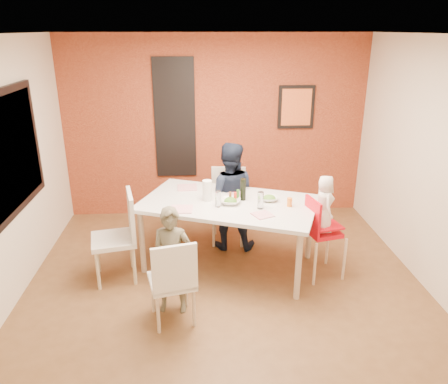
{
  "coord_description": "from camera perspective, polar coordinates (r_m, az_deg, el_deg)",
  "views": [
    {
      "loc": [
        -0.29,
        -4.21,
        2.75
      ],
      "look_at": [
        0.0,
        0.3,
        1.05
      ],
      "focal_mm": 35.0,
      "sensor_mm": 36.0,
      "label": 1
    }
  ],
  "objects": [
    {
      "name": "ground",
      "position": [
        5.04,
        0.23,
        -12.47
      ],
      "size": [
        4.5,
        4.5,
        0.0
      ],
      "primitive_type": "plane",
      "color": "brown",
      "rests_on": "ground"
    },
    {
      "name": "ceiling",
      "position": [
        4.22,
        0.28,
        19.93
      ],
      "size": [
        4.5,
        4.5,
        0.02
      ],
      "primitive_type": "cube",
      "color": "white",
      "rests_on": "wall_back"
    },
    {
      "name": "wall_back",
      "position": [
        6.62,
        -1.11,
        8.41
      ],
      "size": [
        4.5,
        0.02,
        2.7
      ],
      "primitive_type": "cube",
      "color": "beige",
      "rests_on": "ground"
    },
    {
      "name": "wall_front",
      "position": [
        2.43,
        4.06,
        -14.72
      ],
      "size": [
        4.5,
        0.02,
        2.7
      ],
      "primitive_type": "cube",
      "color": "beige",
      "rests_on": "ground"
    },
    {
      "name": "wall_right",
      "position": [
        5.12,
        26.31,
        2.54
      ],
      "size": [
        0.02,
        4.5,
        2.7
      ],
      "primitive_type": "cube",
      "color": "beige",
      "rests_on": "ground"
    },
    {
      "name": "brick_accent_wall",
      "position": [
        6.6,
        -1.1,
        8.37
      ],
      "size": [
        4.5,
        0.02,
        2.7
      ],
      "primitive_type": "cube",
      "color": "maroon",
      "rests_on": "ground"
    },
    {
      "name": "picture_window_frame",
      "position": [
        4.96,
        -26.53,
        4.41
      ],
      "size": [
        0.05,
        1.7,
        1.3
      ],
      "primitive_type": "cube",
      "color": "black",
      "rests_on": "wall_left"
    },
    {
      "name": "picture_window_pane",
      "position": [
        4.95,
        -26.37,
        4.42
      ],
      "size": [
        0.02,
        1.55,
        1.15
      ],
      "primitive_type": "cube",
      "color": "black",
      "rests_on": "wall_left"
    },
    {
      "name": "glassblock_strip",
      "position": [
        6.55,
        -6.43,
        9.5
      ],
      "size": [
        0.55,
        0.03,
        1.7
      ],
      "primitive_type": "cube",
      "color": "silver",
      "rests_on": "wall_back"
    },
    {
      "name": "glassblock_surround",
      "position": [
        6.55,
        -6.43,
        9.49
      ],
      "size": [
        0.6,
        0.03,
        1.76
      ],
      "primitive_type": "cube",
      "color": "black",
      "rests_on": "wall_back"
    },
    {
      "name": "art_print_frame",
      "position": [
        6.68,
        9.41,
        10.88
      ],
      "size": [
        0.54,
        0.03,
        0.64
      ],
      "primitive_type": "cube",
      "color": "black",
      "rests_on": "wall_back"
    },
    {
      "name": "art_print_canvas",
      "position": [
        6.67,
        9.44,
        10.86
      ],
      "size": [
        0.44,
        0.01,
        0.54
      ],
      "primitive_type": "cube",
      "color": "orange",
      "rests_on": "wall_back"
    },
    {
      "name": "dining_table",
      "position": [
        5.16,
        0.58,
        -2.04
      ],
      "size": [
        2.28,
        1.77,
        0.84
      ],
      "rotation": [
        0.0,
        0.0,
        -0.37
      ],
      "color": "silver",
      "rests_on": "ground"
    },
    {
      "name": "chair_near",
      "position": [
        4.27,
        -6.66,
        -11.17
      ],
      "size": [
        0.51,
        0.51,
        0.92
      ],
      "rotation": [
        0.0,
        0.0,
        3.38
      ],
      "color": "white",
      "rests_on": "ground"
    },
    {
      "name": "chair_far",
      "position": [
        5.92,
        0.56,
        -1.12
      ],
      "size": [
        0.5,
        0.5,
        0.99
      ],
      "rotation": [
        0.0,
        0.0,
        -0.1
      ],
      "color": "beige",
      "rests_on": "ground"
    },
    {
      "name": "chair_left",
      "position": [
        5.11,
        -13.29,
        -5.08
      ],
      "size": [
        0.58,
        0.58,
        1.04
      ],
      "rotation": [
        0.0,
        0.0,
        4.92
      ],
      "color": "silver",
      "rests_on": "ground"
    },
    {
      "name": "high_chair",
      "position": [
        5.13,
        12.45,
        -4.84
      ],
      "size": [
        0.49,
        0.49,
        0.97
      ],
      "rotation": [
        0.0,
        0.0,
        1.81
      ],
      "color": "red",
      "rests_on": "ground"
    },
    {
      "name": "child_near",
      "position": [
        4.45,
        -6.81,
        -8.94
      ],
      "size": [
        0.44,
        0.32,
        1.14
      ],
      "primitive_type": "imported",
      "rotation": [
        0.0,
        0.0,
        -0.12
      ],
      "color": "brown",
      "rests_on": "ground"
    },
    {
      "name": "child_far",
      "position": [
        5.64,
        0.67,
        -0.57
      ],
      "size": [
        0.76,
        0.63,
        1.43
      ],
      "primitive_type": "imported",
      "rotation": [
        0.0,
        0.0,
        3.01
      ],
      "color": "black",
      "rests_on": "ground"
    },
    {
      "name": "toddler",
      "position": [
        5.03,
        12.96,
        -1.49
      ],
      "size": [
        0.22,
        0.33,
        0.66
      ],
      "primitive_type": "imported",
      "rotation": [
        0.0,
        0.0,
        1.62
      ],
      "color": "silver",
      "rests_on": "high_chair"
    },
    {
      "name": "plate_near_left",
      "position": [
        4.93,
        -5.56,
        -2.23
      ],
      "size": [
        0.25,
        0.25,
        0.01
      ],
      "primitive_type": "cube",
      "rotation": [
        0.0,
        0.0,
        -0.04
      ],
      "color": "white",
      "rests_on": "dining_table"
    },
    {
      "name": "plate_far_mid",
      "position": [
        5.39,
        1.6,
        -0.11
      ],
      "size": [
        0.22,
        0.22,
        0.01
      ],
      "primitive_type": "cube",
      "rotation": [
        0.0,
        0.0,
        -0.05
      ],
      "color": "white",
      "rests_on": "dining_table"
    },
    {
      "name": "plate_near_right",
      "position": [
        4.78,
        5.07,
        -2.98
      ],
      "size": [
        0.26,
        0.26,
        0.01
      ],
      "primitive_type": "cube",
      "rotation": [
        0.0,
        0.0,
        0.42
      ],
      "color": "white",
      "rests_on": "dining_table"
    },
    {
      "name": "plate_far_left",
      "position": [
        5.58,
        -4.82,
        0.6
      ],
      "size": [
        0.26,
        0.26,
        0.01
      ],
      "primitive_type": "cube",
      "rotation": [
        0.0,
        0.0,
        0.04
      ],
      "color": "white",
      "rests_on": "dining_table"
    },
    {
      "name": "salad_bowl_a",
      "position": [
        5.06,
        0.85,
        -1.23
      ],
      "size": [
        0.28,
        0.28,
        0.06
      ],
      "primitive_type": "imported",
      "rotation": [
        0.0,
        0.0,
        -0.22
      ],
      "color": "white",
      "rests_on": "dining_table"
    },
    {
      "name": "salad_bowl_b",
      "position": [
        5.18,
        5.94,
        -0.87
      ],
      "size": [
        0.21,
        0.21,
        0.05
      ],
      "primitive_type": "imported",
      "rotation": [
        0.0,
        0.0,
        -0.03
      ],
      "color": "silver",
      "rests_on": "dining_table"
    },
    {
      "name": "wine_bottle",
      "position": [
        5.14,
        2.51,
        0.32
      ],
      "size": [
        0.07,
        0.07,
        0.26
      ],
      "primitive_type": "cylinder",
      "color": "black",
      "rests_on": "dining_table"
    },
    {
      "name": "wine_glass_a",
      "position": [
        4.95,
        -0.78,
        -0.93
      ],
      "size": [
        0.07,
        0.07,
        0.19
      ],
      "primitive_type": "cylinder",
      "color": "silver",
      "rests_on": "dining_table"
    },
    {
      "name": "wine_glass_b",
      "position": [
        4.92,
        4.8,
        -1.09
      ],
      "size": [
        0.07,
        0.07,
        0.2
      ],
      "primitive_type": "cylinder",
      "color": "white",
      "rests_on": "dining_table"
    },
    {
      "name": "paper_towel_roll",
      "position": [
        5.13,
        -2.2,
        0.18
      ],
      "size": [
        0.11,
        0.11,
        0.25
      ],
      "primitive_type": "cylinder",
      "color": "white",
      "rests_on": "dining_table"
    },
    {
      "name": "condiment_red",
      "position": [
        5.07,
        1.47,
        -0.73
      ],
      "size": [
        0.03,
        0.03,
        0.13
      ],
      "primitive_type": "cylinder",
      "color": "red",
      "rests_on": "dining_table"
    },
    {
      "name": "condiment_green",
      "position": [
        5.13,
        1.83,
        -0.46
      ],
      "size": [
        0.04,
        0.04,
        0.14
      ],
      "primitive_type": "cylinder",
      "color": "#2F7125",
      "rests_on": "dining_table"
    },
    {
      "name": "condiment_brown",
      "position": [
        5.09,
        0.82,
        -0.68
      ],
      "size": [
        0.03,
        0.03,
        0.13
      ],
      "primitive_type": "cylinder",
      "color": "brown",
      "rests_on": "dining_table"
    },
    {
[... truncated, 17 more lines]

